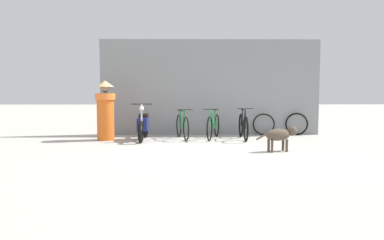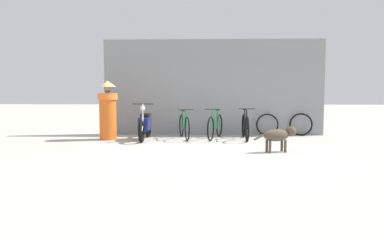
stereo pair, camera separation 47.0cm
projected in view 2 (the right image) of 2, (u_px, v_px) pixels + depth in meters
ground_plane at (216, 152)px, 8.67m from camera, size 60.00×60.00×0.00m
shop_wall_back at (213, 87)px, 12.10m from camera, size 7.07×0.20×3.07m
bicycle_0 at (184, 126)px, 11.14m from camera, size 0.51×1.67×0.90m
bicycle_1 at (215, 126)px, 11.09m from camera, size 0.58×1.72×0.91m
bicycle_2 at (245, 127)px, 10.94m from camera, size 0.46×1.75×0.93m
motorcycle at (145, 125)px, 10.87m from camera, size 0.58×1.83×1.07m
stray_dog at (279, 135)px, 8.68m from camera, size 1.09×0.51×0.60m
person_in_robes at (108, 110)px, 10.90m from camera, size 0.74×0.74×1.72m
spare_tire_left at (267, 125)px, 11.87m from camera, size 0.70×0.16×0.70m
spare_tire_right at (301, 124)px, 11.83m from camera, size 0.72×0.16×0.72m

